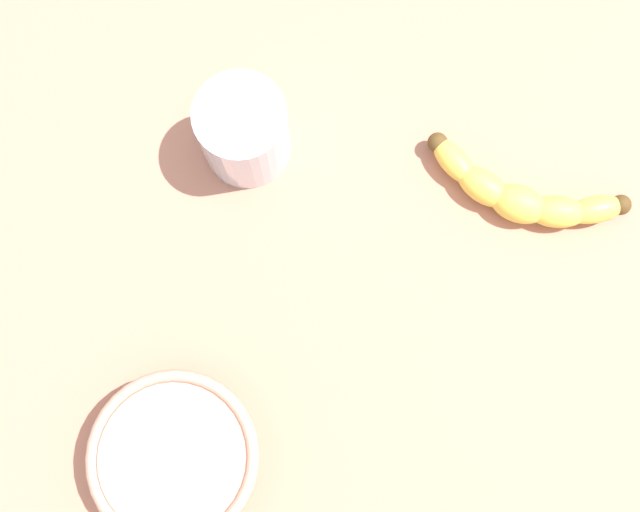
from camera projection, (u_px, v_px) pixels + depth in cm
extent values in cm
cube|color=#B8765D|center=(329.00, 260.00, 76.97)|extent=(120.00, 120.00, 3.00)
ellipsoid|color=#F0C949|center=(455.00, 162.00, 75.43)|extent=(5.67, 6.00, 2.63)
ellipsoid|color=#F0C949|center=(484.00, 187.00, 74.95)|extent=(5.24, 6.45, 3.14)
ellipsoid|color=#F0C949|center=(519.00, 204.00, 74.62)|extent=(4.56, 6.19, 3.65)
ellipsoid|color=#F0C949|center=(557.00, 212.00, 74.47)|extent=(3.67, 5.94, 3.14)
ellipsoid|color=#F0C949|center=(595.00, 210.00, 74.51)|extent=(4.48, 6.22, 2.63)
sphere|color=#513819|center=(438.00, 142.00, 75.80)|extent=(2.01, 2.01, 2.01)
sphere|color=#513819|center=(621.00, 205.00, 74.60)|extent=(2.01, 2.01, 2.01)
cylinder|color=silver|center=(244.00, 132.00, 73.11)|extent=(8.66, 8.66, 9.16)
cylinder|color=#A2C598|center=(244.00, 133.00, 73.55)|extent=(8.16, 8.16, 7.76)
cylinder|color=tan|center=(177.00, 456.00, 69.28)|extent=(12.98, 12.98, 5.45)
torus|color=tan|center=(173.00, 457.00, 67.19)|extent=(15.31, 15.31, 1.20)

